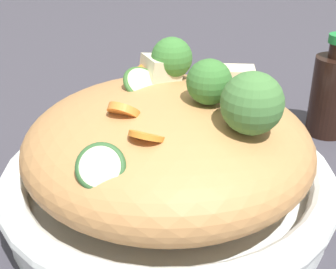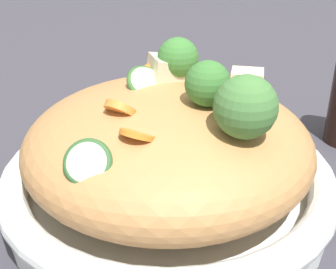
% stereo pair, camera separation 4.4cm
% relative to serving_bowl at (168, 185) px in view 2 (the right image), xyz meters
% --- Properties ---
extents(ground_plane, '(3.00, 3.00, 0.00)m').
position_rel_serving_bowl_xyz_m(ground_plane, '(0.00, 0.00, -0.03)').
color(ground_plane, '#393740').
extents(serving_bowl, '(0.32, 0.32, 0.05)m').
position_rel_serving_bowl_xyz_m(serving_bowl, '(0.00, 0.00, 0.00)').
color(serving_bowl, white).
rests_on(serving_bowl, ground_plane).
extents(noodle_heap, '(0.27, 0.27, 0.10)m').
position_rel_serving_bowl_xyz_m(noodle_heap, '(0.00, 0.00, 0.05)').
color(noodle_heap, '#B9814C').
rests_on(noodle_heap, serving_bowl).
extents(broccoli_florets, '(0.18, 0.08, 0.06)m').
position_rel_serving_bowl_xyz_m(broccoli_florets, '(0.04, 0.02, 0.11)').
color(broccoli_florets, '#98B96B').
rests_on(broccoli_florets, serving_bowl).
extents(carrot_coins, '(0.15, 0.20, 0.03)m').
position_rel_serving_bowl_xyz_m(carrot_coins, '(-0.02, 0.01, 0.09)').
color(carrot_coins, orange).
rests_on(carrot_coins, serving_bowl).
extents(zucchini_slices, '(0.12, 0.14, 0.05)m').
position_rel_serving_bowl_xyz_m(zucchini_slices, '(0.00, -0.05, 0.09)').
color(zucchini_slices, beige).
rests_on(zucchini_slices, serving_bowl).
extents(chicken_chunks, '(0.08, 0.12, 0.04)m').
position_rel_serving_bowl_xyz_m(chicken_chunks, '(-0.03, 0.06, 0.09)').
color(chicken_chunks, beige).
rests_on(chicken_chunks, serving_bowl).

